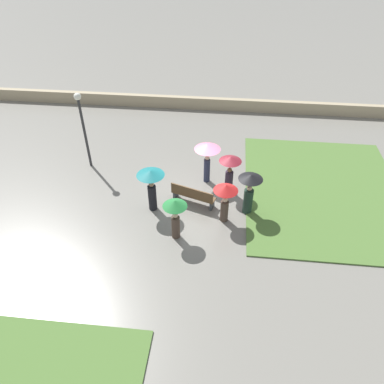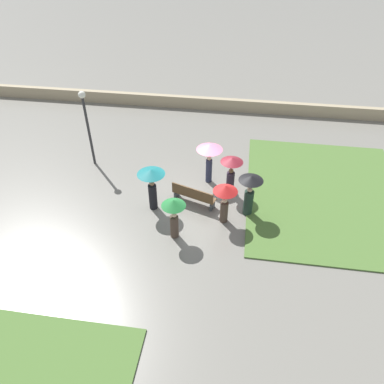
{
  "view_description": "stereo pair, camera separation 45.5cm",
  "coord_description": "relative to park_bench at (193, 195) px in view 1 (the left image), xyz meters",
  "views": [
    {
      "loc": [
        -0.92,
        12.96,
        10.34
      ],
      "look_at": [
        0.33,
        1.38,
        1.16
      ],
      "focal_mm": 35.0,
      "sensor_mm": 36.0,
      "label": 1
    },
    {
      "loc": [
        -1.37,
        12.9,
        10.34
      ],
      "look_at": [
        0.33,
        1.38,
        1.16
      ],
      "focal_mm": 35.0,
      "sensor_mm": 36.0,
      "label": 2
    }
  ],
  "objects": [
    {
      "name": "crowd_person_pink",
      "position": [
        -0.46,
        -1.73,
        1.09
      ],
      "size": [
        1.16,
        1.16,
        1.97
      ],
      "rotation": [
        0.0,
        0.0,
        4.64
      ],
      "color": "#282D47",
      "rests_on": "ground_plane"
    },
    {
      "name": "crowd_person_green",
      "position": [
        0.44,
        2.01,
        0.81
      ],
      "size": [
        0.91,
        0.91,
        1.79
      ],
      "rotation": [
        0.0,
        0.0,
        4.59
      ],
      "color": "#47382D",
      "rests_on": "ground_plane"
    },
    {
      "name": "parapet_wall",
      "position": [
        -0.37,
        -9.21,
        -0.11
      ],
      "size": [
        45.0,
        0.35,
        0.73
      ],
      "color": "tan",
      "rests_on": "ground_plane"
    },
    {
      "name": "crowd_person_black",
      "position": [
        -2.3,
        0.27,
        0.74
      ],
      "size": [
        0.98,
        0.98,
        1.9
      ],
      "rotation": [
        0.0,
        0.0,
        2.8
      ],
      "color": "#1E3328",
      "rests_on": "ground_plane"
    },
    {
      "name": "lawn_patch_near",
      "position": [
        -5.7,
        -1.49,
        -0.44
      ],
      "size": [
        6.86,
        8.53,
        0.06
      ],
      "color": "#4C7033",
      "rests_on": "ground_plane"
    },
    {
      "name": "crowd_person_teal",
      "position": [
        1.63,
        0.48,
        0.92
      ],
      "size": [
        1.13,
        1.13,
        1.94
      ],
      "rotation": [
        0.0,
        0.0,
        5.7
      ],
      "color": "black",
      "rests_on": "ground_plane"
    },
    {
      "name": "crowd_person_red",
      "position": [
        -1.36,
        0.87,
        0.84
      ],
      "size": [
        0.96,
        0.96,
        1.79
      ],
      "rotation": [
        0.0,
        0.0,
        5.79
      ],
      "color": "#47382D",
      "rests_on": "ground_plane"
    },
    {
      "name": "park_bench",
      "position": [
        0.0,
        0.0,
        0.0
      ],
      "size": [
        1.94,
        1.01,
        0.9
      ],
      "rotation": [
        0.0,
        0.0,
        -0.33
      ],
      "color": "brown",
      "rests_on": "ground_plane"
    },
    {
      "name": "crowd_person_maroon",
      "position": [
        -1.48,
        -0.99,
        0.78
      ],
      "size": [
        0.96,
        0.96,
        1.85
      ],
      "rotation": [
        0.0,
        0.0,
        3.76
      ],
      "color": "#2D2333",
      "rests_on": "ground_plane"
    },
    {
      "name": "ground_plane",
      "position": [
        -0.37,
        -0.73,
        -0.47
      ],
      "size": [
        90.0,
        90.0,
        0.0
      ],
      "primitive_type": "plane",
      "color": "slate"
    },
    {
      "name": "lamp_post",
      "position": [
        5.28,
        -2.39,
        1.99
      ],
      "size": [
        0.32,
        0.32,
        3.75
      ],
      "color": "#2D2D30",
      "rests_on": "ground_plane"
    }
  ]
}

